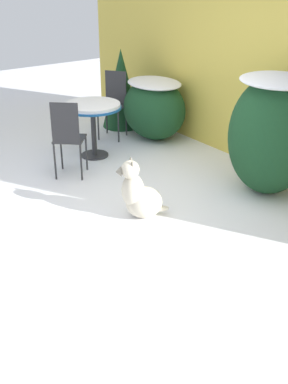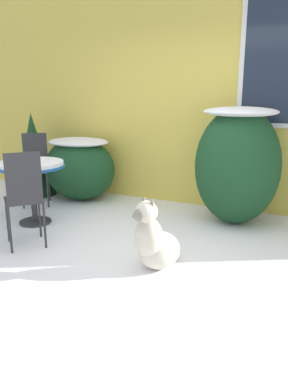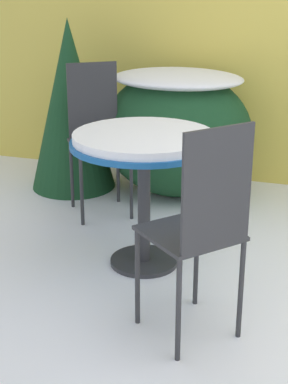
% 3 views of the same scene
% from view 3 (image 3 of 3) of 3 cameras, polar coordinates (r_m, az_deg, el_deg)
% --- Properties ---
extents(shrub_left, '(1.11, 0.88, 0.94)m').
position_cam_3_polar(shrub_left, '(4.34, 3.18, 6.06)').
color(shrub_left, '#194223').
rests_on(shrub_left, ground_plane).
extents(evergreen_bush, '(0.65, 0.65, 1.29)m').
position_cam_3_polar(evergreen_bush, '(4.52, -7.11, 8.30)').
color(evergreen_bush, '#194223').
rests_on(evergreen_bush, ground_plane).
extents(patio_table, '(0.80, 0.80, 0.78)m').
position_cam_3_polar(patio_table, '(3.19, 0.00, 3.73)').
color(patio_table, '#2D2D30').
rests_on(patio_table, ground_plane).
extents(patio_chair_near_table, '(0.52, 0.52, 1.02)m').
position_cam_3_polar(patio_chair_near_table, '(4.04, -4.59, 5.83)').
color(patio_chair_near_table, '#2D2D30').
rests_on(patio_chair_near_table, ground_plane).
extents(patio_chair_far_side, '(0.53, 0.53, 1.02)m').
position_cam_3_polar(patio_chair_far_side, '(2.54, 5.48, -3.23)').
color(patio_chair_far_side, '#2D2D30').
rests_on(patio_chair_far_side, ground_plane).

